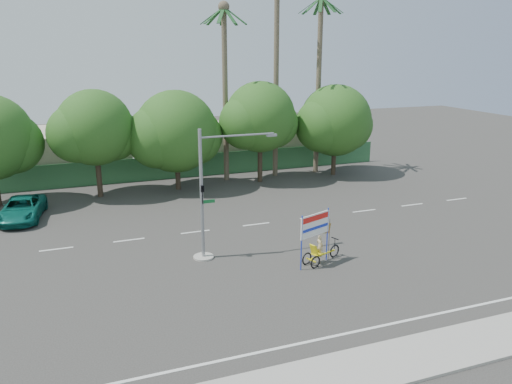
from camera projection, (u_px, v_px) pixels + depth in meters
name	position (u px, v px, depth m)	size (l,w,h in m)	color
ground	(274.00, 282.00, 24.14)	(120.00, 120.00, 0.00)	#33302D
sidewalk_near	(355.00, 372.00, 17.36)	(50.00, 2.40, 0.12)	gray
fence	(181.00, 166.00, 43.26)	(38.00, 0.08, 2.00)	#336B3D
building_left	(58.00, 153.00, 43.74)	(12.00, 8.00, 4.00)	beige
building_right	(251.00, 143.00, 49.74)	(14.00, 8.00, 3.60)	beige
tree_left	(94.00, 130.00, 36.65)	(6.66, 5.60, 8.07)	#473828
tree_center	(175.00, 134.00, 38.79)	(7.62, 6.40, 7.85)	#473828
tree_right	(260.00, 120.00, 40.89)	(6.90, 5.80, 8.36)	#473828
tree_far_right	(335.00, 123.00, 43.36)	(7.38, 6.20, 7.94)	#473828
palm_tall	(276.00, 53.00, 41.46)	(3.73, 3.79, 17.45)	#70604C
palm_mid	(319.00, 66.00, 43.08)	(3.73, 3.79, 15.45)	#70604C
palm_short	(225.00, 74.00, 40.42)	(3.73, 3.79, 14.45)	#70604C
traffic_signal	(208.00, 206.00, 26.20)	(4.72, 1.10, 7.00)	gray
trike_billboard	(318.00, 242.00, 25.91)	(2.85, 1.33, 2.96)	black
pickup_truck	(22.00, 209.00, 32.78)	(2.40, 5.21, 1.45)	#0D6155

